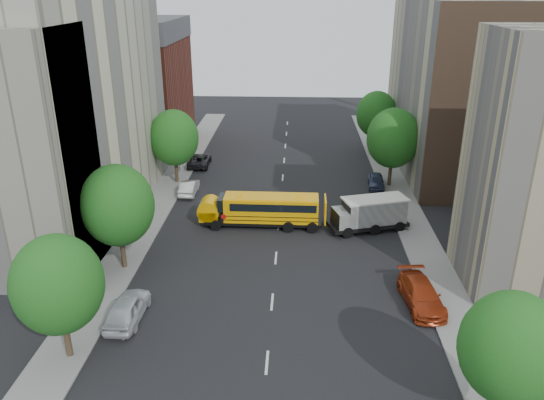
# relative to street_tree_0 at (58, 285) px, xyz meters

# --- Properties ---
(ground) EXTENTS (120.00, 120.00, 0.00)m
(ground) POSITION_rel_street_tree_0_xyz_m (11.00, 14.00, -4.64)
(ground) COLOR black
(ground) RESTS_ON ground
(sidewalk_left) EXTENTS (3.00, 80.00, 0.12)m
(sidewalk_left) POSITION_rel_street_tree_0_xyz_m (-0.50, 19.00, -4.58)
(sidewalk_left) COLOR slate
(sidewalk_left) RESTS_ON ground
(sidewalk_right) EXTENTS (3.00, 80.00, 0.12)m
(sidewalk_right) POSITION_rel_street_tree_0_xyz_m (22.50, 19.00, -4.58)
(sidewalk_right) COLOR slate
(sidewalk_right) RESTS_ON ground
(lane_markings) EXTENTS (0.15, 64.00, 0.01)m
(lane_markings) POSITION_rel_street_tree_0_xyz_m (11.00, 24.00, -4.64)
(lane_markings) COLOR silver
(lane_markings) RESTS_ON ground
(building_left_cream) EXTENTS (10.00, 26.00, 20.00)m
(building_left_cream) POSITION_rel_street_tree_0_xyz_m (-7.00, 20.00, 5.36)
(building_left_cream) COLOR beige
(building_left_cream) RESTS_ON ground
(building_left_redbrick) EXTENTS (10.00, 15.00, 13.00)m
(building_left_redbrick) POSITION_rel_street_tree_0_xyz_m (-7.00, 42.00, 1.86)
(building_left_redbrick) COLOR maroon
(building_left_redbrick) RESTS_ON ground
(building_left_near) EXTENTS (10.00, 7.00, 17.00)m
(building_left_near) POSITION_rel_street_tree_0_xyz_m (-7.00, 9.50, 3.86)
(building_left_near) COLOR tan
(building_left_near) RESTS_ON ground
(building_right_far) EXTENTS (10.00, 22.00, 18.00)m
(building_right_far) POSITION_rel_street_tree_0_xyz_m (29.00, 34.00, 4.36)
(building_right_far) COLOR tan
(building_right_far) RESTS_ON ground
(building_right_sidewall) EXTENTS (10.10, 0.30, 18.00)m
(building_right_sidewall) POSITION_rel_street_tree_0_xyz_m (29.00, 23.00, 4.36)
(building_right_sidewall) COLOR brown
(building_right_sidewall) RESTS_ON ground
(street_tree_0) EXTENTS (4.80, 4.80, 7.41)m
(street_tree_0) POSITION_rel_street_tree_0_xyz_m (0.00, 0.00, 0.00)
(street_tree_0) COLOR #38281C
(street_tree_0) RESTS_ON ground
(street_tree_1) EXTENTS (5.12, 5.12, 7.90)m
(street_tree_1) POSITION_rel_street_tree_0_xyz_m (0.00, 10.00, 0.31)
(street_tree_1) COLOR #38281C
(street_tree_1) RESTS_ON ground
(street_tree_2) EXTENTS (4.99, 4.99, 7.71)m
(street_tree_2) POSITION_rel_street_tree_0_xyz_m (0.00, 28.00, 0.19)
(street_tree_2) COLOR #38281C
(street_tree_2) RESTS_ON ground
(street_tree_3) EXTENTS (4.61, 4.61, 7.11)m
(street_tree_3) POSITION_rel_street_tree_0_xyz_m (22.00, -4.00, -0.19)
(street_tree_3) COLOR #38281C
(street_tree_3) RESTS_ON ground
(street_tree_4) EXTENTS (5.25, 5.25, 8.10)m
(street_tree_4) POSITION_rel_street_tree_0_xyz_m (22.00, 28.00, 0.43)
(street_tree_4) COLOR #38281C
(street_tree_4) RESTS_ON ground
(street_tree_5) EXTENTS (4.86, 4.86, 7.51)m
(street_tree_5) POSITION_rel_street_tree_0_xyz_m (22.00, 40.00, 0.06)
(street_tree_5) COLOR #38281C
(street_tree_5) RESTS_ON ground
(school_bus) EXTENTS (9.94, 2.56, 2.79)m
(school_bus) POSITION_rel_street_tree_0_xyz_m (9.58, 17.82, -3.08)
(school_bus) COLOR black
(school_bus) RESTS_ON ground
(safari_truck) EXTENTS (6.99, 4.13, 2.83)m
(safari_truck) POSITION_rel_street_tree_0_xyz_m (18.60, 17.35, -3.14)
(safari_truck) COLOR black
(safari_truck) RESTS_ON ground
(parked_car_0) EXTENTS (2.01, 4.77, 1.61)m
(parked_car_0) POSITION_rel_street_tree_0_xyz_m (2.20, 3.62, -3.84)
(parked_car_0) COLOR silver
(parked_car_0) RESTS_ON ground
(parked_car_1) EXTENTS (1.45, 4.10, 1.35)m
(parked_car_1) POSITION_rel_street_tree_0_xyz_m (1.90, 24.86, -3.97)
(parked_car_1) COLOR silver
(parked_car_1) RESTS_ON ground
(parked_car_2) EXTENTS (2.42, 5.02, 1.38)m
(parked_car_2) POSITION_rel_street_tree_0_xyz_m (1.40, 33.62, -3.95)
(parked_car_2) COLOR black
(parked_car_2) RESTS_ON ground
(parked_car_3) EXTENTS (2.64, 5.46, 1.53)m
(parked_car_3) POSITION_rel_street_tree_0_xyz_m (20.60, 6.14, -3.88)
(parked_car_3) COLOR #9C3213
(parked_car_3) RESTS_ON ground
(parked_car_4) EXTENTS (1.88, 4.01, 1.33)m
(parked_car_4) POSITION_rel_street_tree_0_xyz_m (20.60, 27.62, -3.98)
(parked_car_4) COLOR #363E5E
(parked_car_4) RESTS_ON ground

